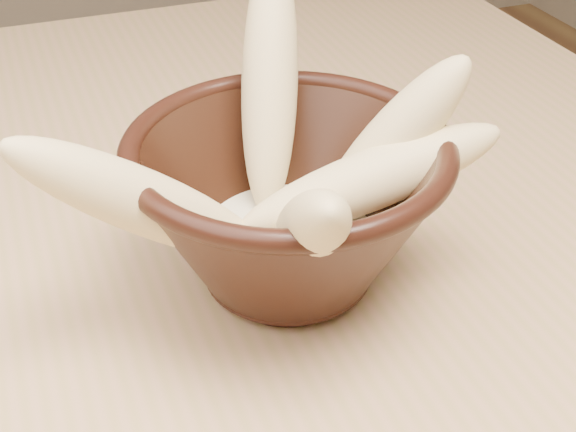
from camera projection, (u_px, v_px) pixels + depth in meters
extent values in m
cylinder|color=#A58552|center=(393.00, 256.00, 1.18)|extent=(0.05, 0.05, 0.71)
cylinder|color=black|center=(288.00, 276.00, 0.50)|extent=(0.08, 0.08, 0.01)
cylinder|color=black|center=(288.00, 251.00, 0.49)|extent=(0.08, 0.08, 0.01)
torus|color=black|center=(288.00, 148.00, 0.45)|extent=(0.19, 0.19, 0.01)
cylinder|color=beige|center=(288.00, 239.00, 0.49)|extent=(0.11, 0.11, 0.01)
ellipsoid|color=#F6DA91|center=(270.00, 81.00, 0.50)|extent=(0.08, 0.12, 0.16)
ellipsoid|color=#F6DA91|center=(145.00, 202.00, 0.42)|extent=(0.15, 0.04, 0.13)
ellipsoid|color=#F6DA91|center=(390.00, 145.00, 0.47)|extent=(0.11, 0.06, 0.13)
ellipsoid|color=#F6DA91|center=(370.00, 180.00, 0.46)|extent=(0.17, 0.05, 0.08)
ellipsoid|color=#F6DA91|center=(311.00, 228.00, 0.41)|extent=(0.06, 0.13, 0.12)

